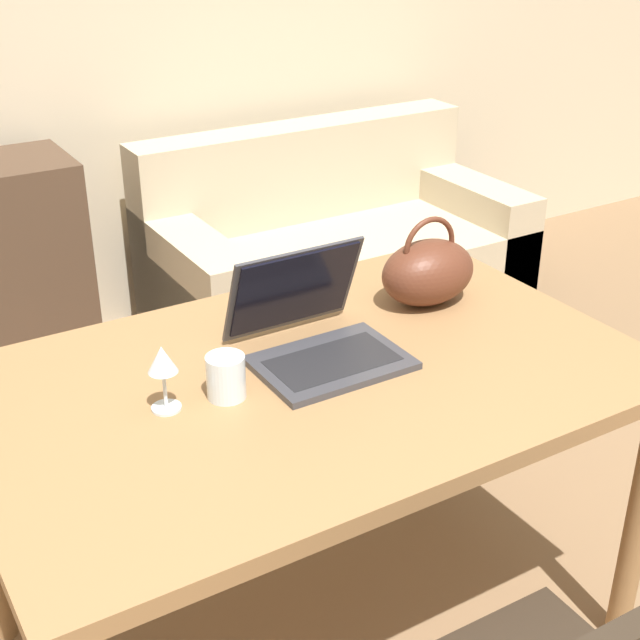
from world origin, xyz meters
TOP-DOWN VIEW (x-y plane):
  - wall_back at (0.00, 2.85)m, footprint 10.00×0.06m
  - dining_table at (0.03, 0.83)m, footprint 1.46×0.94m
  - couch at (1.03, 2.33)m, footprint 1.53×0.80m
  - laptop at (0.09, 0.91)m, footprint 0.33×0.33m
  - drinking_glass at (-0.17, 0.83)m, footprint 0.08×0.08m
  - wine_glass at (-0.29, 0.85)m, footprint 0.06×0.06m
  - handbag at (0.47, 0.99)m, footprint 0.25×0.18m

SIDE VIEW (x-z plane):
  - couch at x=1.03m, z-range -0.12..0.70m
  - dining_table at x=0.03m, z-range 0.31..1.08m
  - drinking_glass at x=-0.17m, z-range 0.78..0.87m
  - laptop at x=0.09m, z-range 0.72..0.96m
  - handbag at x=0.47m, z-range 0.75..0.98m
  - wine_glass at x=-0.29m, z-range 0.81..0.95m
  - wall_back at x=0.00m, z-range 0.00..2.70m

